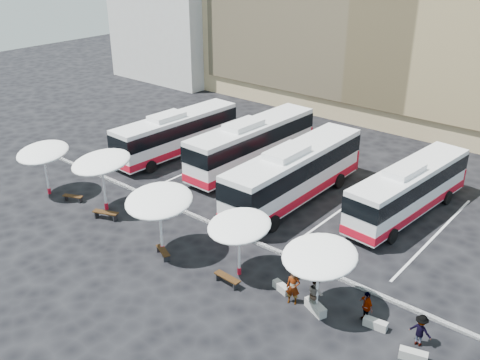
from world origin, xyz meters
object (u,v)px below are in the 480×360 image
Objects in this scene: bus_1 at (252,143)px; passenger_3 at (420,330)px; sunshade_1 at (101,162)px; sunshade_4 at (320,256)px; passenger_0 at (293,287)px; passenger_2 at (366,306)px; conc_bench_0 at (281,287)px; conc_bench_3 at (413,355)px; wood_bench_3 at (227,278)px; passenger_1 at (315,294)px; bus_0 at (177,133)px; wood_bench_1 at (106,214)px; sunshade_0 at (43,153)px; bus_3 at (409,189)px; wood_bench_2 at (163,251)px; conc_bench_2 at (375,324)px; wood_bench_0 at (73,197)px; bus_2 at (295,172)px; conc_bench_1 at (315,307)px; sunshade_2 at (159,201)px; sunshade_3 at (239,226)px.

passenger_3 is at bearing -29.40° from bus_1.
sunshade_1 reaches higher than sunshade_4.
passenger_0 reaches higher than passenger_2.
conc_bench_0 is at bearing 132.73° from passenger_0.
sunshade_4 is at bearing 179.20° from conc_bench_3.
passenger_1 reaches higher than wood_bench_3.
sunshade_1 reaches higher than bus_0.
sunshade_4 is 2.60× the size of passenger_3.
sunshade_0 is at bearing -177.55° from wood_bench_1.
bus_3 reaches higher than wood_bench_1.
wood_bench_2 reaches higher than conc_bench_2.
wood_bench_1 is 10.43m from wood_bench_3.
wood_bench_0 is at bearing -164.21° from sunshade_1.
wood_bench_1 is at bearing -175.36° from conc_bench_0.
sunshade_0 is at bearing 179.80° from wood_bench_3.
passenger_0 is at bearing -26.44° from bus_0.
wood_bench_3 is at bearing -166.06° from conc_bench_2.
bus_1 is 11.69× the size of conc_bench_0.
bus_2 is at bearing 80.98° from wood_bench_2.
wood_bench_0 is at bearing 9.03° from sunshade_0.
bus_2 is 7.43× the size of wood_bench_1.
conc_bench_1 reaches higher than conc_bench_0.
conc_bench_2 is at bearing -19.98° from bus_0.
conc_bench_0 is 0.91× the size of conc_bench_3.
bus_3 is at bearing 35.03° from wood_bench_0.
bus_0 reaches higher than sunshade_0.
conc_bench_3 reaches higher than wood_bench_0.
bus_3 is at bearing 58.12° from wood_bench_2.
wood_bench_0 is at bearing -148.04° from passenger_2.
sunshade_4 is at bearing 6.93° from sunshade_2.
bus_2 reaches higher than passenger_0.
bus_0 reaches higher than sunshade_3.
bus_0 is at bearing 146.37° from sunshade_3.
bus_3 is 6.50× the size of passenger_1.
sunshade_2 is at bearing -142.25° from passenger_2.
passenger_0 reaches higher than wood_bench_3.
bus_2 is at bearing 78.84° from sunshade_2.
bus_1 is (6.28, 1.85, 0.13)m from bus_0.
wood_bench_3 is (2.80, -10.07, -1.70)m from bus_2.
passenger_1 is (20.94, 1.12, -2.18)m from sunshade_0.
bus_2 reaches higher than sunshade_3.
sunshade_1 reaches higher than passenger_2.
wood_bench_0 is 23.53m from passenger_3.
conc_bench_0 is (7.24, 1.42, -3.09)m from sunshade_2.
wood_bench_0 is at bearing 178.33° from wood_bench_1.
passenger_2 is (20.88, 1.57, 0.47)m from wood_bench_0.
sunshade_1 is 2.65× the size of passenger_0.
conc_bench_1 is 0.69× the size of passenger_0.
sunshade_1 is at bearing 15.79° from wood_bench_0.
sunshade_0 reaches higher than wood_bench_3.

